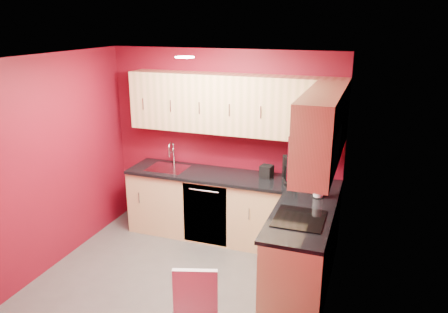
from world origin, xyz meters
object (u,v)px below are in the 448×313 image
Objects in this scene: microwave at (315,150)px; paper_towel at (319,187)px; sink at (168,165)px; coffee_maker at (291,170)px; napkin_holder at (267,171)px.

paper_towel is (-0.02, 0.65, -0.62)m from microwave.
paper_towel is (2.08, -0.35, 0.09)m from sink.
coffee_maker is (1.70, -0.00, 0.13)m from sink.
sink is 2.11m from paper_towel.
napkin_holder is (1.36, 0.08, 0.05)m from sink.
sink reaches higher than coffee_maker.
napkin_holder is 0.84m from paper_towel.
coffee_maker is 1.29× the size of paper_towel.
sink is at bearing 154.40° from microwave.
coffee_maker is 0.35m from napkin_holder.
napkin_holder is at bearing 3.42° from sink.
sink is 1.58× the size of coffee_maker.
microwave is 1.23m from coffee_maker.
napkin_holder is at bearing 148.81° from paper_towel.
paper_towel is at bearing 91.39° from microwave.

